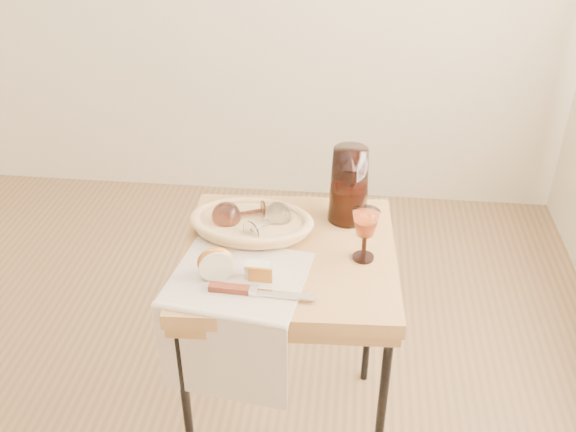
% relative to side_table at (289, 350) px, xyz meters
% --- Properties ---
extents(side_table, '(0.59, 0.59, 0.72)m').
position_rel_side_table_xyz_m(side_table, '(0.00, 0.00, 0.00)').
color(side_table, brown).
rests_on(side_table, floor).
extents(tea_towel, '(0.36, 0.34, 0.01)m').
position_rel_side_table_xyz_m(tea_towel, '(-0.11, -0.14, 0.36)').
color(tea_towel, silver).
rests_on(tea_towel, side_table).
extents(bread_basket, '(0.31, 0.22, 0.05)m').
position_rel_side_table_xyz_m(bread_basket, '(-0.11, 0.07, 0.38)').
color(bread_basket, tan).
rests_on(bread_basket, side_table).
extents(goblet_lying_a, '(0.15, 0.12, 0.08)m').
position_rel_side_table_xyz_m(goblet_lying_a, '(-0.14, 0.09, 0.41)').
color(goblet_lying_a, brown).
rests_on(goblet_lying_a, bread_basket).
extents(goblet_lying_b, '(0.13, 0.15, 0.08)m').
position_rel_side_table_xyz_m(goblet_lying_b, '(-0.07, 0.06, 0.41)').
color(goblet_lying_b, white).
rests_on(goblet_lying_b, bread_basket).
extents(pitcher, '(0.16, 0.24, 0.26)m').
position_rel_side_table_xyz_m(pitcher, '(0.15, 0.18, 0.47)').
color(pitcher, black).
rests_on(pitcher, side_table).
extents(wine_goblet, '(0.08, 0.08, 0.15)m').
position_rel_side_table_xyz_m(wine_goblet, '(0.20, -0.01, 0.43)').
color(wine_goblet, white).
rests_on(wine_goblet, side_table).
extents(apple_half, '(0.10, 0.07, 0.08)m').
position_rel_side_table_xyz_m(apple_half, '(-0.17, -0.14, 0.41)').
color(apple_half, '#AE2D19').
rests_on(apple_half, tea_towel).
extents(apple_wedge, '(0.06, 0.04, 0.04)m').
position_rel_side_table_xyz_m(apple_wedge, '(-0.06, -0.13, 0.39)').
color(apple_wedge, beige).
rests_on(apple_wedge, tea_towel).
extents(table_knife, '(0.26, 0.04, 0.02)m').
position_rel_side_table_xyz_m(table_knife, '(-0.05, -0.20, 0.38)').
color(table_knife, silver).
rests_on(table_knife, tea_towel).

